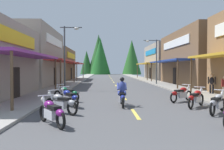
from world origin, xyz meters
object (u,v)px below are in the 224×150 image
streetlamp_left (68,48)px  streetlamp_right (154,55)px  motorcycle_parked_right_1 (217,103)px  motorcycle_parked_right_3 (181,94)px  motorcycle_parked_left_1 (61,103)px  motorcycle_parked_left_2 (69,97)px  motorcycle_parked_left_0 (52,112)px  motorcycle_parked_right_2 (196,98)px  motorcycle_parked_left_3 (66,93)px  rider_cruising_lead (122,94)px  pedestrian_browsing (212,83)px

streetlamp_left → streetlamp_right: 11.56m
streetlamp_left → motorcycle_parked_right_1: (8.41, -11.43, -3.37)m
streetlamp_right → motorcycle_parked_right_3: 14.81m
motorcycle_parked_left_1 → motorcycle_parked_left_2: 1.90m
streetlamp_left → streetlamp_right: (9.44, 6.67, -0.20)m
motorcycle_parked_left_0 → motorcycle_parked_right_2: bearing=-97.0°
motorcycle_parked_left_2 → motorcycle_parked_left_3: size_ratio=1.01×
motorcycle_parked_right_1 → motorcycle_parked_left_0: bearing=147.2°
motorcycle_parked_left_2 → motorcycle_parked_right_2: bearing=-128.4°
motorcycle_parked_left_0 → motorcycle_parked_right_3: bearing=-85.0°
motorcycle_parked_left_0 → motorcycle_parked_left_3: 6.06m
rider_cruising_lead → pedestrian_browsing: bearing=-54.6°
motorcycle_parked_left_2 → pedestrian_browsing: bearing=-98.5°
streetlamp_left → motorcycle_parked_left_2: (1.47, -9.32, -3.37)m
streetlamp_right → motorcycle_parked_right_2: bearing=-94.6°
motorcycle_parked_right_1 → motorcycle_parked_left_0: size_ratio=0.93×
streetlamp_left → motorcycle_parked_left_1: streetlamp_left is taller
motorcycle_parked_right_1 → motorcycle_parked_left_1: 7.01m
streetlamp_right → rider_cruising_lead: bearing=-107.9°
streetlamp_right → motorcycle_parked_left_1: streetlamp_right is taller
streetlamp_left → motorcycle_parked_left_2: size_ratio=3.26×
motorcycle_parked_right_3 → rider_cruising_lead: rider_cruising_lead is taller
streetlamp_left → streetlamp_right: bearing=35.2°
rider_cruising_lead → streetlamp_right: bearing=-16.9°
motorcycle_parked_right_2 → pedestrian_browsing: (3.35, 5.40, 0.43)m
motorcycle_parked_left_2 → streetlamp_left: bearing=-26.1°
motorcycle_parked_left_0 → motorcycle_parked_left_3: (-0.45, 6.04, 0.00)m
motorcycle_parked_left_0 → streetlamp_left: bearing=-29.5°
motorcycle_parked_left_3 → motorcycle_parked_right_1: bearing=-173.0°
motorcycle_parked_right_3 → pedestrian_browsing: (3.48, 3.41, 0.43)m
streetlamp_left → motorcycle_parked_left_1: 11.79m
motorcycle_parked_right_1 → pedestrian_browsing: 7.76m
streetlamp_right → motorcycle_parked_left_1: size_ratio=3.21×
streetlamp_left → rider_cruising_lead: size_ratio=2.75×
streetlamp_right → motorcycle_parked_right_1: size_ratio=3.32×
motorcycle_parked_left_0 → pedestrian_browsing: 13.50m
motorcycle_parked_left_2 → rider_cruising_lead: rider_cruising_lead is taller
streetlamp_right → motorcycle_parked_left_0: 21.79m
motorcycle_parked_right_1 → motorcycle_parked_left_1: (-7.00, 0.22, 0.00)m
motorcycle_parked_left_1 → pedestrian_browsing: 12.22m
motorcycle_parked_left_2 → rider_cruising_lead: 2.83m
streetlamp_left → streetlamp_right: size_ratio=1.06×
streetlamp_right → motorcycle_parked_left_2: streetlamp_right is taller
motorcycle_parked_left_1 → rider_cruising_lead: size_ratio=0.81×
motorcycle_parked_right_2 → pedestrian_browsing: 6.37m
motorcycle_parked_left_1 → motorcycle_parked_left_3: 3.90m
motorcycle_parked_right_1 → motorcycle_parked_left_2: 7.26m
motorcycle_parked_right_1 → motorcycle_parked_right_3: same height
streetlamp_left → motorcycle_parked_left_0: (1.48, -13.37, -3.37)m
motorcycle_parked_right_2 → motorcycle_parked_left_1: size_ratio=0.97×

